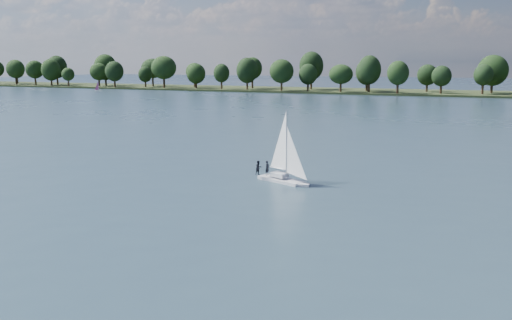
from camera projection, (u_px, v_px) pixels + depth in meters
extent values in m
plane|color=#233342|center=(388.00, 121.00, 119.92)|extent=(700.00, 700.00, 0.00)
cube|color=black|center=(444.00, 94.00, 220.93)|extent=(660.00, 40.00, 1.50)
cube|color=silver|center=(282.00, 182.00, 59.69)|extent=(6.27, 3.99, 0.72)
cube|color=silver|center=(282.00, 175.00, 59.57)|extent=(2.07, 1.70, 0.45)
cylinder|color=#ACACB3|center=(283.00, 143.00, 59.00)|extent=(0.11, 0.11, 7.17)
imported|color=black|center=(267.00, 168.00, 60.37)|extent=(0.51, 0.64, 1.55)
imported|color=black|center=(259.00, 168.00, 60.43)|extent=(0.86, 0.94, 1.55)
cube|color=white|center=(99.00, 91.00, 241.28)|extent=(3.25, 2.48, 0.49)
cylinder|color=silver|center=(99.00, 85.00, 240.86)|extent=(0.09, 0.09, 4.34)
cube|color=#5A5C5F|center=(82.00, 88.00, 268.33)|extent=(4.08, 2.17, 0.50)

